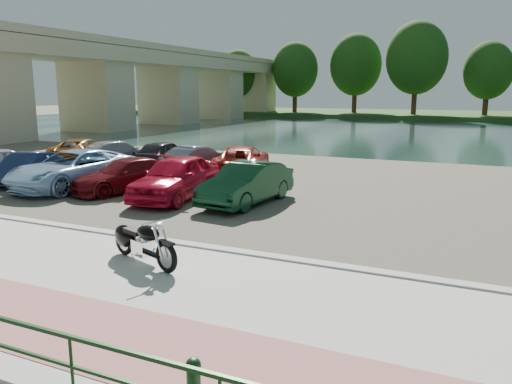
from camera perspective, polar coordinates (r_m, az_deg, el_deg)
ground at (r=10.80m, az=-12.68°, el=-9.40°), size 200.00×200.00×0.00m
promenade at (r=10.07m, az=-16.18°, el=-10.86°), size 60.00×6.00×0.10m
pink_path at (r=9.07m, az=-22.52°, el=-13.48°), size 60.00×2.00×0.01m
kerb at (r=12.33m, az=-7.06°, el=-6.21°), size 60.00×0.30×0.14m
parking_lot at (r=20.32m, az=6.32°, el=0.69°), size 60.00×18.00×0.04m
river at (r=48.52m, az=17.25°, el=6.47°), size 120.00×40.00×0.00m
far_bank at (r=80.29m, az=20.34°, el=8.27°), size 120.00×24.00×0.60m
bridge at (r=59.79m, az=-10.62°, el=12.93°), size 7.00×56.00×8.55m
far_trees at (r=73.88m, az=23.79°, el=13.39°), size 70.25×10.68×12.52m
motorcycle at (r=11.32m, az=-13.26°, el=-5.46°), size 2.24×1.08×1.05m
car_1 at (r=22.77m, az=-24.77°, el=2.50°), size 2.30×3.99×1.24m
car_2 at (r=20.83m, az=-20.12°, el=2.46°), size 3.02×5.60×1.49m
car_3 at (r=19.58m, az=-14.69°, el=1.86°), size 3.12×4.58×1.23m
car_4 at (r=17.84m, az=-9.15°, el=1.69°), size 2.25×4.69×1.54m
car_5 at (r=16.85m, az=-1.06°, el=0.99°), size 1.89×4.34×1.39m
car_6 at (r=28.68m, az=-19.13°, el=4.57°), size 3.15×4.90×1.26m
car_7 at (r=26.75m, az=-15.56°, el=4.35°), size 2.77×4.68×1.27m
car_8 at (r=25.76m, az=-10.55°, el=4.38°), size 1.88×4.02×1.33m
car_9 at (r=23.63m, az=-6.76°, el=3.77°), size 1.87×3.94×1.25m
car_10 at (r=22.50m, az=-1.69°, el=3.59°), size 3.70×5.33×1.35m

